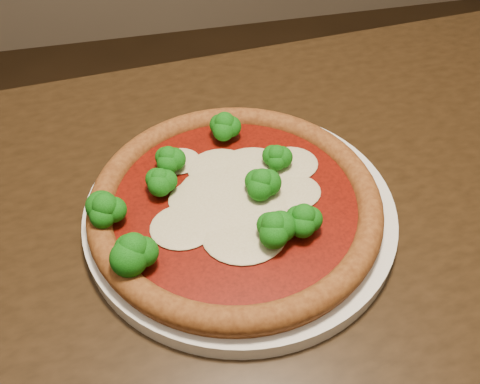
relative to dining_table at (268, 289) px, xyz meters
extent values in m
cube|color=black|center=(0.00, 0.00, 0.08)|extent=(1.39, 0.82, 0.04)
cylinder|color=silver|center=(-0.03, 0.03, 0.11)|extent=(0.33, 0.33, 0.02)
cylinder|color=brown|center=(-0.03, 0.03, 0.12)|extent=(0.30, 0.30, 0.01)
torus|color=brown|center=(-0.03, 0.03, 0.13)|extent=(0.31, 0.31, 0.03)
cylinder|color=#670D04|center=(-0.03, 0.03, 0.13)|extent=(0.26, 0.26, 0.00)
ellipsoid|color=beige|center=(-0.03, 0.03, 0.13)|extent=(0.12, 0.11, 0.01)
ellipsoid|color=beige|center=(-0.07, 0.04, 0.13)|extent=(0.06, 0.06, 0.00)
ellipsoid|color=beige|center=(-0.09, 0.00, 0.13)|extent=(0.07, 0.06, 0.01)
ellipsoid|color=beige|center=(-0.04, 0.08, 0.13)|extent=(0.07, 0.06, 0.01)
ellipsoid|color=beige|center=(0.03, 0.03, 0.13)|extent=(0.06, 0.05, 0.00)
ellipsoid|color=beige|center=(-0.01, 0.07, 0.13)|extent=(0.08, 0.08, 0.01)
ellipsoid|color=beige|center=(-0.08, 0.10, 0.13)|extent=(0.05, 0.04, 0.00)
ellipsoid|color=beige|center=(-0.03, -0.02, 0.13)|extent=(0.09, 0.08, 0.01)
ellipsoid|color=beige|center=(0.04, 0.07, 0.13)|extent=(0.06, 0.06, 0.00)
ellipsoid|color=beige|center=(-0.04, 0.03, 0.13)|extent=(0.12, 0.11, 0.01)
ellipsoid|color=#157E14|center=(-0.09, 0.09, 0.15)|extent=(0.04, 0.04, 0.03)
ellipsoid|color=#157E14|center=(-0.01, 0.03, 0.15)|extent=(0.04, 0.04, 0.03)
ellipsoid|color=#157E14|center=(-0.02, 0.13, 0.15)|extent=(0.04, 0.04, 0.03)
ellipsoid|color=#157E14|center=(-0.11, 0.06, 0.15)|extent=(0.03, 0.03, 0.03)
ellipsoid|color=#157E14|center=(0.02, 0.07, 0.15)|extent=(0.03, 0.03, 0.03)
ellipsoid|color=#157E14|center=(-0.16, 0.03, 0.16)|extent=(0.04, 0.04, 0.04)
ellipsoid|color=#157E14|center=(-0.01, -0.03, 0.15)|extent=(0.04, 0.04, 0.04)
ellipsoid|color=#157E14|center=(-0.14, -0.03, 0.16)|extent=(0.05, 0.05, 0.04)
ellipsoid|color=#157E14|center=(0.02, -0.03, 0.15)|extent=(0.04, 0.04, 0.03)
camera|label=1|loc=(-0.11, -0.34, 0.54)|focal=40.00mm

